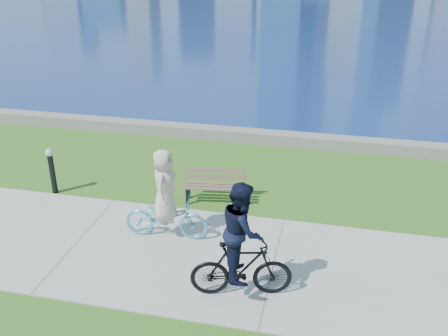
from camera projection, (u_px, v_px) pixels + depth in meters
The scene contains 7 objects.
ground at pixel (273, 267), 9.39m from camera, with size 320.00×320.00×0.00m, color #2C5717.
concrete_path at pixel (273, 267), 9.39m from camera, with size 80.00×3.50×0.02m, color #979792.
seawall at pixel (301, 140), 14.80m from camera, with size 90.00×0.50×0.35m, color slate.
park_bench at pixel (215, 183), 11.58m from camera, with size 1.50×0.70×0.75m.
bollard_lamp at pixel (52, 168), 11.86m from camera, with size 0.19×0.19×1.15m.
cyclist_woman at pixel (165, 206), 10.03m from camera, with size 0.73×1.76×1.93m.
cyclist_man at pixel (242, 250), 8.28m from camera, with size 0.90×1.81×2.15m.
Camera 1 is at (0.81, -7.75, 5.65)m, focal length 40.00 mm.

